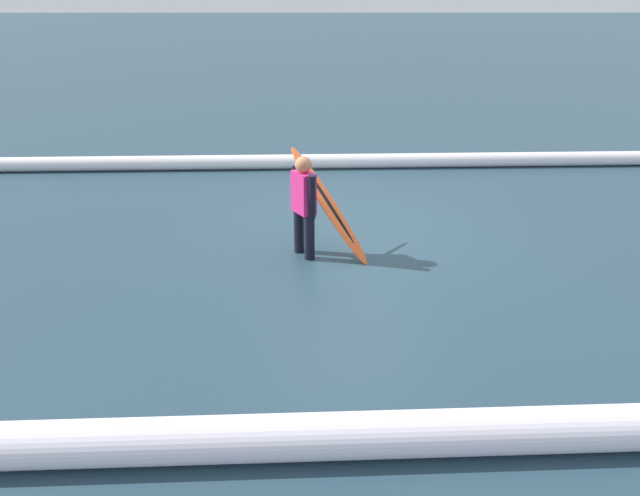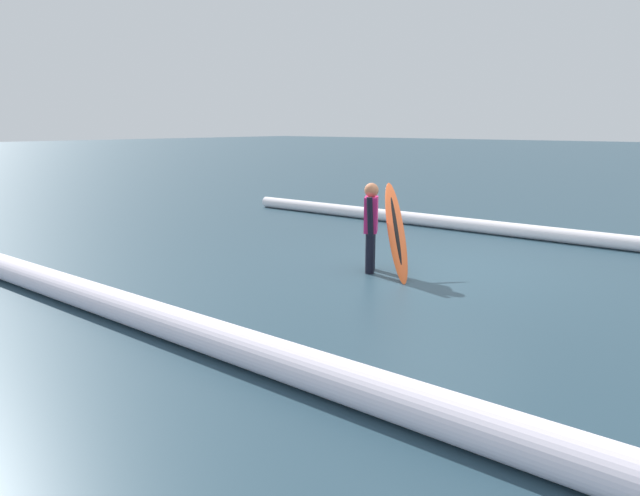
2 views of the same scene
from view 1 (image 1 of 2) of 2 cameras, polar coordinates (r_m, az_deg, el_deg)
The scene contains 5 objects.
ground_plane at distance 9.08m, azimuth 3.10°, elevation 1.90°, with size 158.88×158.88×0.00m, color #28414F.
surfer at distance 7.88m, azimuth -1.58°, elevation 4.48°, with size 0.35×0.54×1.40m.
surfboard at distance 8.11m, azimuth 0.80°, elevation 4.23°, with size 1.22×1.26×1.36m.
wave_crest_foreground at distance 12.23m, azimuth 6.00°, elevation 8.35°, with size 0.29×0.29×16.02m, color white.
wave_crest_midground at distance 4.85m, azimuth 1.32°, elevation -17.64°, with size 0.37×0.37×17.18m, color white.
Camera 1 is at (0.59, 8.40, 3.40)m, focal length 33.25 mm.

